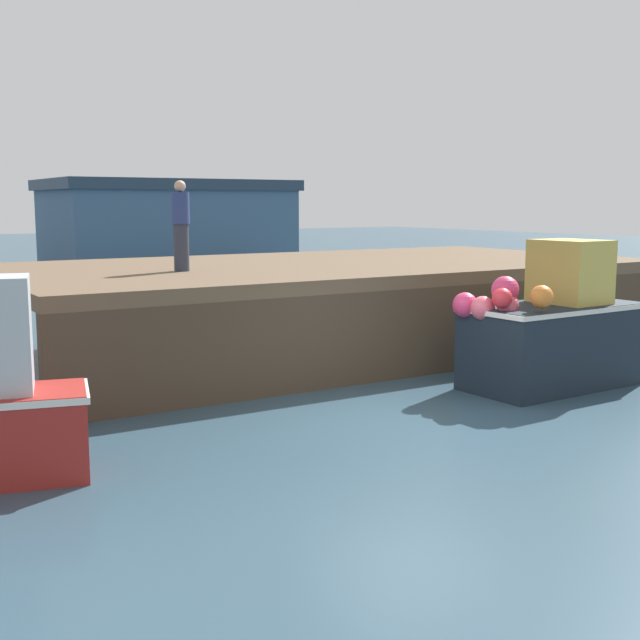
% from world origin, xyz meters
% --- Properties ---
extents(ground, '(120.00, 160.00, 0.10)m').
position_xyz_m(ground, '(0.00, 0.00, -0.05)').
color(ground, '#2D4756').
extents(pier, '(14.06, 7.27, 1.90)m').
position_xyz_m(pier, '(2.31, 5.39, 1.58)').
color(pier, brown).
rests_on(pier, ground).
extents(fishing_boat_near_right, '(3.41, 1.67, 2.56)m').
position_xyz_m(fishing_boat_near_right, '(3.51, 0.53, 0.97)').
color(fishing_boat_near_right, '#19232D').
rests_on(fishing_boat_near_right, ground).
extents(rowboat, '(2.03, 0.97, 0.39)m').
position_xyz_m(rowboat, '(6.06, 1.10, 0.18)').
color(rowboat, silver).
rests_on(rowboat, ground).
extents(dockworker, '(0.34, 0.34, 1.72)m').
position_xyz_m(dockworker, '(-1.33, 5.42, 2.76)').
color(dockworker, '#2D3342').
rests_on(dockworker, pier).
extents(warehouse, '(11.22, 7.20, 4.27)m').
position_xyz_m(warehouse, '(7.42, 28.58, 2.15)').
color(warehouse, '#385675').
rests_on(warehouse, ground).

